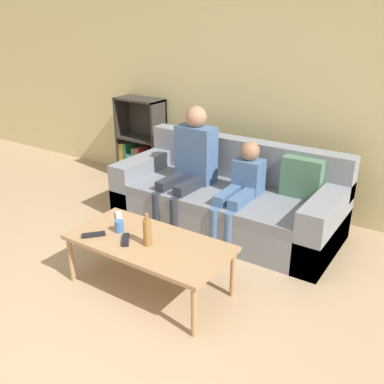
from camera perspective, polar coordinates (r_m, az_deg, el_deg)
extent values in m
plane|color=tan|center=(2.89, -17.27, -20.16)|extent=(22.00, 22.00, 0.00)
cube|color=beige|center=(4.45, 9.94, 14.33)|extent=(12.00, 0.06, 2.60)
cube|color=gray|center=(4.13, 4.37, -2.81)|extent=(2.13, 0.91, 0.30)
cube|color=slate|center=(3.98, 3.82, -0.69)|extent=(1.69, 0.73, 0.10)
cube|color=gray|center=(4.27, 6.99, 4.40)|extent=(2.13, 0.18, 0.40)
cube|color=gray|center=(4.58, -6.04, 1.51)|extent=(0.22, 0.91, 0.56)
cube|color=gray|center=(3.75, 17.26, -4.36)|extent=(0.22, 0.91, 0.56)
cube|color=#4C7556|center=(3.91, 14.41, 1.84)|extent=(0.36, 0.12, 0.36)
cube|color=#332D28|center=(5.44, -9.11, 7.29)|extent=(0.02, 0.28, 1.01)
cube|color=#332D28|center=(5.09, -4.36, 6.44)|extent=(0.02, 0.28, 1.01)
cube|color=#332D28|center=(5.36, -5.93, 7.20)|extent=(0.59, 0.02, 1.01)
cube|color=#332D28|center=(5.41, -6.57, 1.86)|extent=(0.59, 0.28, 0.02)
cube|color=#332D28|center=(5.26, -6.82, 7.09)|extent=(0.54, 0.28, 0.02)
cube|color=#332D28|center=(5.15, -7.07, 12.16)|extent=(0.59, 0.28, 0.02)
cube|color=gold|center=(5.48, -8.67, 4.48)|extent=(0.06, 0.21, 0.42)
cube|color=#2D7A4C|center=(5.45, -8.21, 4.42)|extent=(0.04, 0.22, 0.43)
cube|color=#6699A8|center=(5.43, -7.65, 3.68)|extent=(0.07, 0.23, 0.30)
cube|color=#2D7A4C|center=(5.37, -7.11, 3.97)|extent=(0.06, 0.20, 0.39)
cube|color=red|center=(5.33, -6.59, 3.93)|extent=(0.06, 0.21, 0.40)
cube|color=#B77542|center=(5.30, -5.99, 3.33)|extent=(0.06, 0.21, 0.31)
cylinder|color=#A87F56|center=(3.43, -15.82, -8.64)|extent=(0.04, 0.04, 0.37)
cylinder|color=#A87F56|center=(2.79, 0.27, -15.67)|extent=(0.04, 0.04, 0.37)
cylinder|color=#A87F56|center=(3.73, -9.96, -5.42)|extent=(0.04, 0.04, 0.37)
cylinder|color=#A87F56|center=(3.15, 5.47, -10.81)|extent=(0.04, 0.04, 0.37)
cube|color=#A87F56|center=(3.13, -5.81, -6.74)|extent=(1.20, 0.59, 0.03)
cylinder|color=#282D38|center=(4.02, -4.66, -2.78)|extent=(0.09, 0.09, 0.40)
cylinder|color=#282D38|center=(3.90, -2.30, -3.55)|extent=(0.09, 0.09, 0.40)
cube|color=#282D38|center=(4.09, -2.63, 1.46)|extent=(0.11, 0.41, 0.09)
cube|color=#282D38|center=(3.97, -0.26, 0.83)|extent=(0.11, 0.41, 0.09)
cube|color=#476693|center=(4.14, 0.54, 5.09)|extent=(0.39, 0.21, 0.55)
sphere|color=#A87A5B|center=(4.05, 0.56, 10.00)|extent=(0.20, 0.20, 0.20)
cylinder|color=#476693|center=(3.71, 3.04, -5.04)|extent=(0.09, 0.09, 0.40)
cylinder|color=#476693|center=(3.65, 4.96, -5.58)|extent=(0.09, 0.09, 0.40)
cube|color=#476693|center=(3.79, 4.91, -0.36)|extent=(0.11, 0.41, 0.09)
cube|color=#476693|center=(3.73, 6.81, -0.81)|extent=(0.11, 0.41, 0.09)
cube|color=#476693|center=(3.93, 7.54, 2.11)|extent=(0.26, 0.20, 0.32)
sphere|color=#936B4C|center=(3.85, 7.72, 5.42)|extent=(0.18, 0.18, 0.18)
cylinder|color=#3D70B2|center=(3.26, -9.68, -4.52)|extent=(0.07, 0.07, 0.09)
cube|color=#B7B7BC|center=(3.49, -9.70, -3.25)|extent=(0.16, 0.15, 0.02)
cube|color=black|center=(3.25, -12.98, -5.57)|extent=(0.15, 0.16, 0.02)
cube|color=black|center=(3.14, -8.84, -6.31)|extent=(0.14, 0.16, 0.02)
cylinder|color=olive|center=(3.03, -5.98, -5.40)|extent=(0.06, 0.06, 0.20)
cylinder|color=olive|center=(2.97, -6.08, -3.32)|extent=(0.03, 0.03, 0.05)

